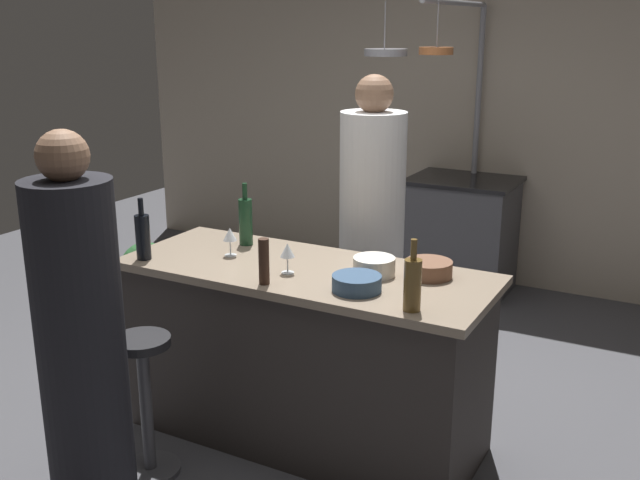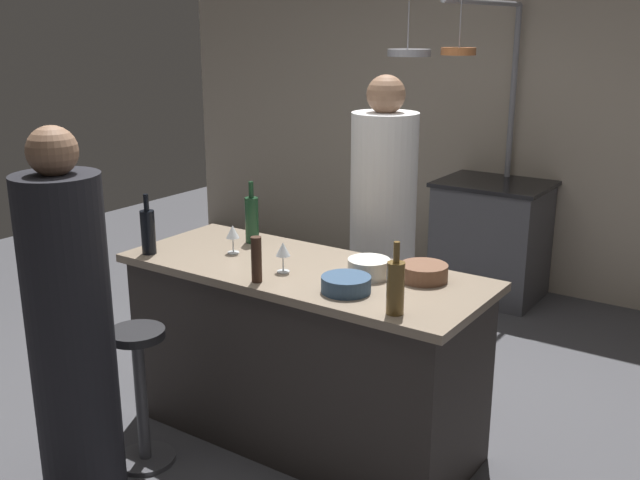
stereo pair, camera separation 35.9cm
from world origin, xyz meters
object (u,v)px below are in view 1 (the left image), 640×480
pepper_mill (264,261)px  potted_plant (146,272)px  bar_stool_left (146,399)px  wine_bottle_dark (143,236)px  stove_range (461,235)px  wine_bottle_amber (412,283)px  mixing_bowl_wooden (429,269)px  wine_glass_by_chef (287,252)px  chef (371,242)px  guest_left (82,350)px  wine_glass_near_left_guest (230,236)px  mixing_bowl_blue (357,283)px  mixing_bowl_ceramic (374,266)px  wine_bottle_green (246,221)px

pepper_mill → potted_plant: bearing=146.0°
pepper_mill → bar_stool_left: bearing=-142.0°
potted_plant → wine_bottle_dark: size_ratio=1.69×
stove_range → wine_bottle_amber: wine_bottle_amber is taller
stove_range → mixing_bowl_wooden: (0.56, -2.29, 0.49)m
stove_range → wine_glass_by_chef: 2.62m
wine_bottle_amber → wine_bottle_dark: bearing=179.7°
wine_bottle_amber → chef: bearing=121.8°
potted_plant → stove_range: bearing=39.5°
guest_left → potted_plant: 2.39m
chef → guest_left: bearing=-104.2°
wine_glass_by_chef → mixing_bowl_wooden: 0.65m
wine_bottle_dark → wine_glass_near_left_guest: bearing=35.1°
pepper_mill → mixing_bowl_blue: size_ratio=0.97×
chef → mixing_bowl_ceramic: 0.84m
potted_plant → mixing_bowl_wooden: (2.40, -0.77, 0.64)m
mixing_bowl_blue → mixing_bowl_ceramic: bearing=95.1°
wine_bottle_amber → mixing_bowl_blue: size_ratio=1.38×
wine_glass_by_chef → mixing_bowl_wooden: (0.59, 0.27, -0.07)m
guest_left → wine_bottle_green: 1.19m
pepper_mill → wine_bottle_green: wine_bottle_green is taller
wine_bottle_amber → pepper_mill: bearing=-178.7°
mixing_bowl_wooden → guest_left: bearing=-132.5°
chef → wine_glass_by_chef: size_ratio=12.03×
stove_range → pepper_mill: bearing=-91.1°
stove_range → wine_bottle_amber: bearing=-76.6°
potted_plant → mixing_bowl_wooden: mixing_bowl_wooden is taller
wine_glass_by_chef → wine_glass_near_left_guest: size_ratio=1.00×
stove_range → wine_bottle_green: wine_bottle_green is taller
pepper_mill → mixing_bowl_blue: pepper_mill is taller
bar_stool_left → wine_glass_near_left_guest: 0.88m
stove_range → pepper_mill: 2.79m
pepper_mill → wine_bottle_green: bearing=131.2°
bar_stool_left → mixing_bowl_blue: mixing_bowl_blue is taller
guest_left → bar_stool_left: bearing=91.7°
stove_range → mixing_bowl_blue: mixing_bowl_blue is taller
wine_bottle_dark → mixing_bowl_blue: 1.12m
guest_left → wine_glass_near_left_guest: size_ratio=11.28×
stove_range → mixing_bowl_ceramic: 2.46m
bar_stool_left → guest_left: (0.01, -0.35, 0.39)m
guest_left → mixing_bowl_wooden: size_ratio=7.56×
wine_glass_near_left_guest → mixing_bowl_wooden: size_ratio=0.67×
chef → mixing_bowl_blue: (0.37, -0.98, 0.12)m
potted_plant → wine_glass_near_left_guest: (1.42, -0.94, 0.71)m
pepper_mill → chef: bearing=88.6°
mixing_bowl_blue → bar_stool_left: bearing=-151.4°
bar_stool_left → potted_plant: bearing=131.2°
chef → wine_bottle_amber: size_ratio=5.85×
chef → wine_glass_by_chef: 0.94m
wine_bottle_amber → mixing_bowl_ceramic: bearing=133.9°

